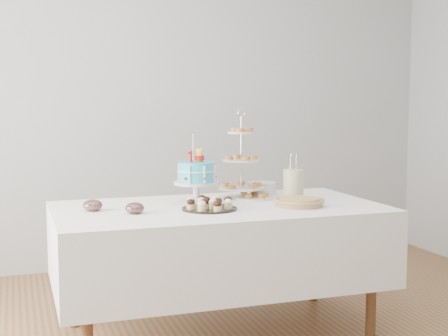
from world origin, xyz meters
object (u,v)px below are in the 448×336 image
object	(u,v)px
jam_bowl_b	(93,205)
utensil_pitcher	(294,183)
pastry_plate	(255,196)
plate_stack	(262,188)
pie	(299,202)
cupcake_tray	(210,203)
jam_bowl_a	(135,208)
tiered_stand	(241,161)
birthday_cake	(197,184)
table	(219,244)

from	to	relation	value
jam_bowl_b	utensil_pitcher	xyz separation A→B (m)	(1.25, 0.01, 0.07)
pastry_plate	utensil_pitcher	world-z (taller)	utensil_pitcher
plate_stack	utensil_pitcher	distance (m)	0.32
plate_stack	pastry_plate	size ratio (longest dim) A/B	0.79
pie	pastry_plate	distance (m)	0.37
cupcake_tray	jam_bowl_a	bearing A→B (deg)	179.06
jam_bowl_a	jam_bowl_b	bearing A→B (deg)	142.54
tiered_stand	utensil_pitcher	bearing A→B (deg)	-34.75
pie	plate_stack	world-z (taller)	plate_stack
pie	jam_bowl_a	bearing A→B (deg)	176.45
cupcake_tray	birthday_cake	bearing A→B (deg)	90.82
pie	table	bearing A→B (deg)	161.17
utensil_pitcher	jam_bowl_b	bearing A→B (deg)	-175.90
pie	jam_bowl_b	bearing A→B (deg)	169.39
cupcake_tray	pastry_plate	distance (m)	0.49
plate_stack	pastry_plate	xyz separation A→B (m)	(-0.13, -0.19, -0.02)
cupcake_tray	utensil_pitcher	size ratio (longest dim) A/B	1.09
birthday_cake	jam_bowl_b	world-z (taller)	birthday_cake
tiered_stand	pastry_plate	distance (m)	0.24
pie	pastry_plate	world-z (taller)	pie
cupcake_tray	pie	size ratio (longest dim) A/B	1.06
table	jam_bowl_a	size ratio (longest dim) A/B	17.86
pie	utensil_pitcher	xyz separation A→B (m)	(0.07, 0.23, 0.08)
birthday_cake	utensil_pitcher	bearing A→B (deg)	-14.40
jam_bowl_a	utensil_pitcher	size ratio (longest dim) A/B	0.37
cupcake_tray	pie	bearing A→B (deg)	-5.63
jam_bowl_a	jam_bowl_b	xyz separation A→B (m)	(-0.21, 0.16, 0.00)
tiered_stand	jam_bowl_b	world-z (taller)	tiered_stand
birthday_cake	tiered_stand	world-z (taller)	tiered_stand
birthday_cake	pastry_plate	world-z (taller)	birthday_cake
cupcake_tray	plate_stack	bearing A→B (deg)	42.92
tiered_stand	jam_bowl_a	size ratio (longest dim) A/B	5.29
jam_bowl_a	utensil_pitcher	xyz separation A→B (m)	(1.04, 0.17, 0.07)
pastry_plate	tiered_stand	bearing A→B (deg)	124.96
tiered_stand	plate_stack	distance (m)	0.29
table	cupcake_tray	size ratio (longest dim) A/B	6.05
jam_bowl_b	utensil_pitcher	bearing A→B (deg)	0.65
pie	birthday_cake	bearing A→B (deg)	150.75
birthday_cake	jam_bowl_b	bearing A→B (deg)	179.35
table	utensil_pitcher	distance (m)	0.62
jam_bowl_a	utensil_pitcher	bearing A→B (deg)	9.52
plate_stack	jam_bowl_a	bearing A→B (deg)	-153.41
table	cupcake_tray	bearing A→B (deg)	-131.48
table	cupcake_tray	world-z (taller)	cupcake_tray
jam_bowl_b	tiered_stand	bearing A→B (deg)	12.09
table	pie	xyz separation A→B (m)	(0.45, -0.15, 0.25)
utensil_pitcher	tiered_stand	bearing A→B (deg)	148.70
tiered_stand	pastry_plate	world-z (taller)	tiered_stand
pastry_plate	jam_bowl_b	bearing A→B (deg)	-173.22
birthday_cake	pie	world-z (taller)	birthday_cake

